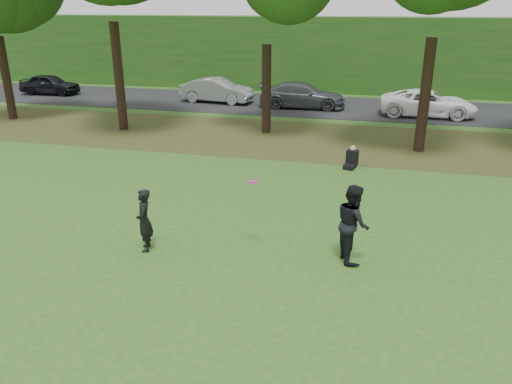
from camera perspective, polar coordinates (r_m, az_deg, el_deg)
ground at (r=11.14m, az=0.49°, el=-11.23°), size 120.00×120.00×0.00m
leaf_litter at (r=23.06m, az=8.00°, el=5.82°), size 60.00×7.00×0.01m
street at (r=30.83m, az=9.65°, el=9.55°), size 70.00×7.00×0.02m
far_hedge at (r=36.41m, az=10.71°, el=15.16°), size 70.00×3.00×5.00m
player_left at (r=12.79m, az=-12.65°, el=-3.17°), size 0.59×0.70×1.63m
player_right at (r=12.18m, az=11.01°, el=-3.51°), size 1.01×1.13×1.94m
parked_cars at (r=30.07m, az=6.97°, el=10.80°), size 40.73×3.33×1.49m
frisbee at (r=12.07m, az=-0.36°, el=1.20°), size 0.36×0.36×0.08m
seated_person at (r=19.40m, az=10.86°, el=3.71°), size 0.55×0.80×0.83m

